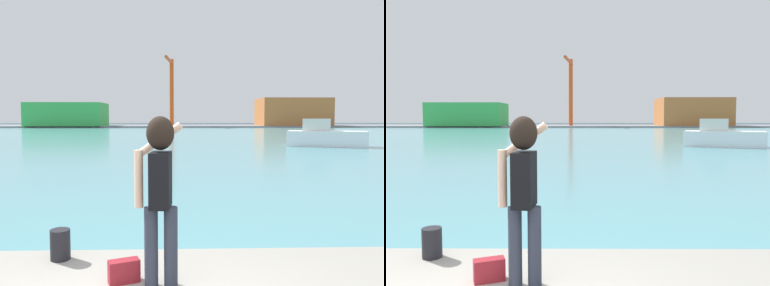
# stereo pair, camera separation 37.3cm
# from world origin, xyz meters

# --- Properties ---
(ground_plane) EXTENTS (220.00, 220.00, 0.00)m
(ground_plane) POSITION_xyz_m (0.00, 50.00, 0.00)
(ground_plane) COLOR #334751
(harbor_water) EXTENTS (140.00, 100.00, 0.02)m
(harbor_water) POSITION_xyz_m (0.00, 52.00, 0.01)
(harbor_water) COLOR #599EA8
(harbor_water) RESTS_ON ground_plane
(far_shore_dock) EXTENTS (140.00, 20.00, 0.37)m
(far_shore_dock) POSITION_xyz_m (0.00, 92.00, 0.19)
(far_shore_dock) COLOR gray
(far_shore_dock) RESTS_ON ground_plane
(person_photographer) EXTENTS (0.53, 0.56, 1.74)m
(person_photographer) POSITION_xyz_m (0.16, 0.92, 1.59)
(person_photographer) COLOR #2D3342
(person_photographer) RESTS_ON quay_promenade
(handbag) EXTENTS (0.35, 0.25, 0.24)m
(handbag) POSITION_xyz_m (-0.22, 1.01, 0.65)
(handbag) COLOR maroon
(handbag) RESTS_ON quay_promenade
(harbor_bollard) EXTENTS (0.24, 0.24, 0.37)m
(harbor_bollard) POSITION_xyz_m (-1.09, 1.69, 0.71)
(harbor_bollard) COLOR black
(harbor_bollard) RESTS_ON quay_promenade
(boat_moored) EXTENTS (6.32, 4.44, 2.16)m
(boat_moored) POSITION_xyz_m (11.66, 26.11, 0.81)
(boat_moored) COLOR white
(boat_moored) RESTS_ON harbor_water
(warehouse_left) EXTENTS (17.27, 10.70, 5.34)m
(warehouse_left) POSITION_xyz_m (-26.07, 86.66, 3.04)
(warehouse_left) COLOR green
(warehouse_left) RESTS_ON far_shore_dock
(warehouse_right) EXTENTS (16.26, 11.67, 6.53)m
(warehouse_right) POSITION_xyz_m (27.75, 88.28, 3.63)
(warehouse_right) COLOR #B26633
(warehouse_right) RESTS_ON far_shore_dock
(port_crane) EXTENTS (1.83, 9.46, 15.85)m
(port_crane) POSITION_xyz_m (-1.74, 87.24, 9.85)
(port_crane) COLOR #D84C19
(port_crane) RESTS_ON far_shore_dock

